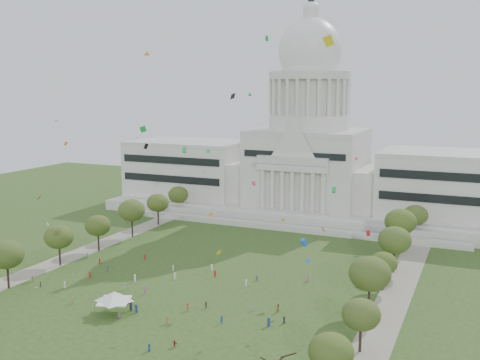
% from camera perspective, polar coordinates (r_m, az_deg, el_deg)
% --- Properties ---
extents(ground, '(400.00, 400.00, 0.00)m').
position_cam_1_polar(ground, '(134.44, -7.96, -13.05)').
color(ground, '#2F4B1E').
rests_on(ground, ground).
extents(capitol, '(160.00, 64.50, 91.30)m').
position_cam_1_polar(capitol, '(230.51, 6.89, 2.11)').
color(capitol, '#B8B6AD').
rests_on(capitol, ground).
extents(path_left, '(8.00, 160.00, 0.04)m').
position_cam_1_polar(path_left, '(184.26, -15.86, -7.09)').
color(path_left, gray).
rests_on(path_left, ground).
extents(path_right, '(8.00, 160.00, 0.04)m').
position_cam_1_polar(path_right, '(145.75, 15.38, -11.48)').
color(path_right, gray).
rests_on(path_right, ground).
extents(row_tree_r_0, '(7.67, 7.67, 10.91)m').
position_cam_1_polar(row_tree_r_0, '(98.35, 9.24, -16.87)').
color(row_tree_r_0, black).
rests_on(row_tree_r_0, ground).
extents(row_tree_l_1, '(8.86, 8.86, 12.59)m').
position_cam_1_polar(row_tree_l_1, '(156.22, -22.63, -7.02)').
color(row_tree_l_1, black).
rests_on(row_tree_l_1, ground).
extents(row_tree_r_1, '(7.58, 7.58, 10.78)m').
position_cam_1_polar(row_tree_r_1, '(114.04, 12.20, -13.22)').
color(row_tree_r_1, black).
rests_on(row_tree_r_1, ground).
extents(row_tree_l_2, '(8.42, 8.42, 11.97)m').
position_cam_1_polar(row_tree_l_2, '(170.93, -17.93, -5.52)').
color(row_tree_l_2, black).
rests_on(row_tree_l_2, ground).
extents(row_tree_r_2, '(9.55, 9.55, 13.58)m').
position_cam_1_polar(row_tree_r_2, '(131.40, 13.06, -9.25)').
color(row_tree_r_2, black).
rests_on(row_tree_r_2, ground).
extents(row_tree_l_3, '(8.12, 8.12, 11.55)m').
position_cam_1_polar(row_tree_l_3, '(182.71, -14.24, -4.50)').
color(row_tree_l_3, black).
rests_on(row_tree_l_3, ground).
extents(row_tree_r_3, '(7.01, 7.01, 9.98)m').
position_cam_1_polar(row_tree_r_3, '(148.16, 14.37, -8.21)').
color(row_tree_r_3, black).
rests_on(row_tree_r_3, ground).
extents(row_tree_l_4, '(9.29, 9.29, 13.21)m').
position_cam_1_polar(row_tree_l_4, '(196.92, -10.95, -3.04)').
color(row_tree_l_4, black).
rests_on(row_tree_l_4, ground).
extents(row_tree_r_4, '(9.19, 9.19, 13.06)m').
position_cam_1_polar(row_tree_r_4, '(162.30, 15.45, -5.90)').
color(row_tree_r_4, black).
rests_on(row_tree_r_4, ground).
extents(row_tree_l_5, '(8.33, 8.33, 11.85)m').
position_cam_1_polar(row_tree_l_5, '(212.89, -8.35, -2.31)').
color(row_tree_l_5, black).
rests_on(row_tree_l_5, ground).
extents(row_tree_r_5, '(9.82, 9.82, 13.96)m').
position_cam_1_polar(row_tree_r_5, '(181.69, 16.00, -4.10)').
color(row_tree_r_5, black).
rests_on(row_tree_r_5, ground).
extents(row_tree_l_6, '(8.19, 8.19, 11.64)m').
position_cam_1_polar(row_tree_l_6, '(228.97, -6.30, -1.48)').
color(row_tree_l_6, black).
rests_on(row_tree_l_6, ground).
extents(row_tree_r_6, '(8.42, 8.42, 11.97)m').
position_cam_1_polar(row_tree_r_6, '(199.11, 17.40, -3.43)').
color(row_tree_r_6, black).
rests_on(row_tree_r_6, ground).
extents(event_tent, '(12.11, 12.11, 5.25)m').
position_cam_1_polar(event_tent, '(133.85, -12.66, -11.42)').
color(event_tent, '#4C4C4C').
rests_on(event_tent, ground).
extents(person_0, '(0.92, 0.85, 1.58)m').
position_cam_1_polar(person_0, '(127.06, 4.51, -13.96)').
color(person_0, '#26262B').
rests_on(person_0, ground).
extents(person_2, '(1.05, 1.15, 2.02)m').
position_cam_1_polar(person_2, '(132.56, 3.92, -12.84)').
color(person_2, olive).
rests_on(person_2, ground).
extents(person_3, '(0.97, 1.29, 1.79)m').
position_cam_1_polar(person_3, '(133.69, -5.36, -12.71)').
color(person_3, '#B21E1E').
rests_on(person_3, ground).
extents(person_4, '(0.70, 1.10, 1.77)m').
position_cam_1_polar(person_4, '(134.71, -3.47, -12.52)').
color(person_4, '#4C4C51').
rests_on(person_4, ground).
extents(person_5, '(1.42, 1.40, 1.55)m').
position_cam_1_polar(person_5, '(139.72, -11.21, -11.92)').
color(person_5, '#26262B').
rests_on(person_5, ground).
extents(person_6, '(0.79, 0.90, 1.56)m').
position_cam_1_polar(person_6, '(116.02, -9.22, -16.44)').
color(person_6, navy).
rests_on(person_6, ground).
extents(person_7, '(0.77, 0.70, 1.73)m').
position_cam_1_polar(person_7, '(131.09, -12.17, -13.37)').
color(person_7, '#994C8C').
rests_on(person_7, ground).
extents(person_8, '(0.95, 0.81, 1.68)m').
position_cam_1_polar(person_8, '(148.78, -11.59, -10.56)').
color(person_8, silver).
rests_on(person_8, ground).
extents(person_9, '(0.83, 1.22, 1.73)m').
position_cam_1_polar(person_9, '(126.53, -1.84, -14.01)').
color(person_9, navy).
rests_on(person_9, ground).
extents(person_10, '(0.59, 0.90, 1.42)m').
position_cam_1_polar(person_10, '(133.03, 1.30, -12.87)').
color(person_10, silver).
rests_on(person_10, ground).
extents(person_11, '(1.40, 0.64, 1.48)m').
position_cam_1_polar(person_11, '(116.94, -6.67, -16.18)').
color(person_11, '#B21E1E').
rests_on(person_11, ground).
extents(distant_crowd, '(68.25, 39.15, 1.94)m').
position_cam_1_polar(distant_crowd, '(150.35, -8.59, -10.24)').
color(distant_crowd, olive).
rests_on(distant_crowd, ground).
extents(kite_swarm, '(77.53, 106.62, 58.31)m').
position_cam_1_polar(kite_swarm, '(132.52, -5.61, -0.73)').
color(kite_swarm, '#E54C8C').
rests_on(kite_swarm, ground).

